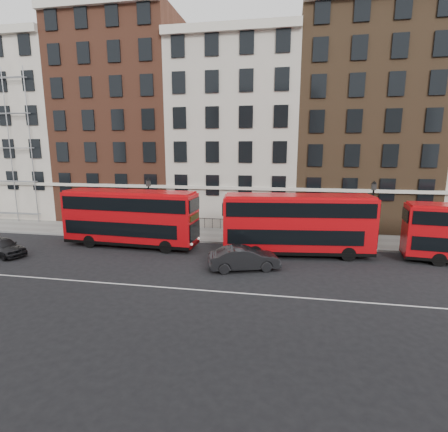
% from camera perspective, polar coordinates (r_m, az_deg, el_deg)
% --- Properties ---
extents(ground, '(120.00, 120.00, 0.00)m').
position_cam_1_polar(ground, '(22.62, -4.90, -9.83)').
color(ground, black).
rests_on(ground, ground).
extents(pavement, '(80.00, 5.00, 0.15)m').
position_cam_1_polar(pavement, '(32.37, 0.03, -3.15)').
color(pavement, gray).
rests_on(pavement, ground).
extents(kerb, '(80.00, 0.30, 0.16)m').
position_cam_1_polar(kerb, '(29.99, -0.84, -4.31)').
color(kerb, gray).
rests_on(kerb, ground).
extents(road_centre_line, '(70.00, 0.12, 0.01)m').
position_cam_1_polar(road_centre_line, '(20.84, -6.38, -11.74)').
color(road_centre_line, white).
rests_on(road_centre_line, ground).
extents(building_terrace, '(64.00, 11.95, 22.00)m').
position_cam_1_polar(building_terrace, '(38.74, 1.63, 14.37)').
color(building_terrace, '#B0A698').
rests_on(building_terrace, ground).
extents(bus_b, '(11.16, 3.27, 4.63)m').
position_cam_1_polar(bus_b, '(29.57, -15.08, -0.14)').
color(bus_b, '#B5090E').
rests_on(bus_b, ground).
extents(bus_c, '(11.28, 3.93, 4.64)m').
position_cam_1_polar(bus_c, '(26.71, 11.80, -1.17)').
color(bus_c, '#B5090E').
rests_on(bus_c, ground).
extents(car_rear, '(4.45, 2.83, 1.41)m').
position_cam_1_polar(car_rear, '(31.38, -32.48, -4.23)').
color(car_rear, black).
rests_on(car_rear, ground).
extents(car_front, '(5.04, 3.12, 1.57)m').
position_cam_1_polar(car_front, '(23.57, 3.26, -6.91)').
color(car_front, '#232325').
rests_on(car_front, ground).
extents(lamp_post_left, '(0.44, 0.44, 5.33)m').
position_cam_1_polar(lamp_post_left, '(31.53, -12.11, 1.79)').
color(lamp_post_left, black).
rests_on(lamp_post_left, pavement).
extents(lamp_post_right, '(0.44, 0.44, 5.33)m').
position_cam_1_polar(lamp_post_right, '(30.67, 23.01, 0.88)').
color(lamp_post_right, black).
rests_on(lamp_post_right, pavement).
extents(iron_railings, '(6.60, 0.06, 1.00)m').
position_cam_1_polar(iron_railings, '(34.34, 0.70, -1.33)').
color(iron_railings, black).
rests_on(iron_railings, pavement).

